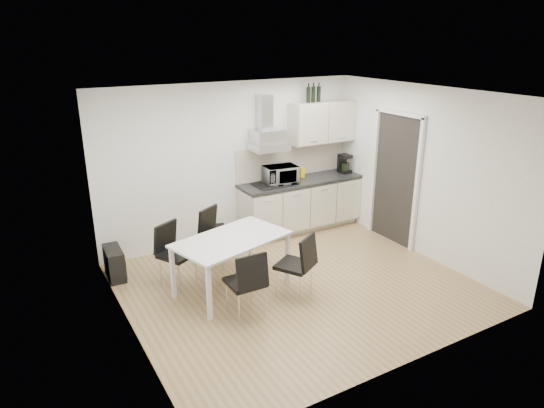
{
  "coord_description": "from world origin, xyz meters",
  "views": [
    {
      "loc": [
        -3.27,
        -4.99,
        3.29
      ],
      "look_at": [
        -0.17,
        0.41,
        1.1
      ],
      "focal_mm": 32.0,
      "sensor_mm": 36.0,
      "label": 1
    }
  ],
  "objects_px": {
    "chair_near_left": "(245,283)",
    "chair_near_right": "(294,266)",
    "chair_far_left": "(177,255)",
    "floor_speaker": "(219,233)",
    "dining_table": "(231,243)",
    "kitchenette": "(302,184)",
    "chair_far_right": "(219,238)",
    "guitar_amp": "(114,263)"
  },
  "relations": [
    {
      "from": "kitchenette",
      "to": "dining_table",
      "type": "distance_m",
      "value": 2.44
    },
    {
      "from": "guitar_amp",
      "to": "dining_table",
      "type": "bearing_deg",
      "value": -38.7
    },
    {
      "from": "chair_near_left",
      "to": "chair_near_right",
      "type": "bearing_deg",
      "value": 6.41
    },
    {
      "from": "kitchenette",
      "to": "chair_near_right",
      "type": "height_order",
      "value": "kitchenette"
    },
    {
      "from": "dining_table",
      "to": "floor_speaker",
      "type": "height_order",
      "value": "dining_table"
    },
    {
      "from": "chair_far_left",
      "to": "guitar_amp",
      "type": "distance_m",
      "value": 0.99
    },
    {
      "from": "chair_far_right",
      "to": "guitar_amp",
      "type": "relative_size",
      "value": 1.64
    },
    {
      "from": "floor_speaker",
      "to": "chair_far_right",
      "type": "bearing_deg",
      "value": -100.06
    },
    {
      "from": "guitar_amp",
      "to": "chair_near_right",
      "type": "bearing_deg",
      "value": -39.29
    },
    {
      "from": "chair_near_left",
      "to": "floor_speaker",
      "type": "xyz_separation_m",
      "value": [
        0.63,
        2.2,
        -0.29
      ]
    },
    {
      "from": "chair_far_left",
      "to": "chair_far_right",
      "type": "relative_size",
      "value": 1.0
    },
    {
      "from": "chair_near_right",
      "to": "dining_table",
      "type": "bearing_deg",
      "value": 106.18
    },
    {
      "from": "chair_near_left",
      "to": "chair_far_right",
      "type": "bearing_deg",
      "value": 78.51
    },
    {
      "from": "chair_far_left",
      "to": "chair_near_left",
      "type": "distance_m",
      "value": 1.23
    },
    {
      "from": "chair_near_right",
      "to": "guitar_amp",
      "type": "xyz_separation_m",
      "value": [
        -1.93,
        1.72,
        -0.22
      ]
    },
    {
      "from": "kitchenette",
      "to": "chair_near_left",
      "type": "bearing_deg",
      "value": -136.49
    },
    {
      "from": "kitchenette",
      "to": "chair_near_left",
      "type": "relative_size",
      "value": 2.86
    },
    {
      "from": "kitchenette",
      "to": "floor_speaker",
      "type": "distance_m",
      "value": 1.67
    },
    {
      "from": "chair_far_right",
      "to": "chair_near_left",
      "type": "height_order",
      "value": "same"
    },
    {
      "from": "kitchenette",
      "to": "chair_far_left",
      "type": "xyz_separation_m",
      "value": [
        -2.6,
        -0.89,
        -0.39
      ]
    },
    {
      "from": "chair_near_right",
      "to": "chair_far_right",
      "type": "bearing_deg",
      "value": 78.4
    },
    {
      "from": "chair_far_left",
      "to": "floor_speaker",
      "type": "distance_m",
      "value": 1.54
    },
    {
      "from": "kitchenette",
      "to": "chair_near_right",
      "type": "distance_m",
      "value": 2.43
    },
    {
      "from": "kitchenette",
      "to": "guitar_amp",
      "type": "distance_m",
      "value": 3.38
    },
    {
      "from": "chair_far_left",
      "to": "chair_near_right",
      "type": "height_order",
      "value": "same"
    },
    {
      "from": "chair_far_left",
      "to": "chair_near_left",
      "type": "relative_size",
      "value": 1.0
    },
    {
      "from": "kitchenette",
      "to": "chair_near_left",
      "type": "distance_m",
      "value": 2.98
    },
    {
      "from": "kitchenette",
      "to": "chair_far_right",
      "type": "xyz_separation_m",
      "value": [
        -1.85,
        -0.61,
        -0.39
      ]
    },
    {
      "from": "floor_speaker",
      "to": "chair_near_right",
      "type": "bearing_deg",
      "value": -72.88
    },
    {
      "from": "guitar_amp",
      "to": "chair_near_left",
      "type": "bearing_deg",
      "value": -54.66
    },
    {
      "from": "chair_near_left",
      "to": "guitar_amp",
      "type": "distance_m",
      "value": 2.16
    },
    {
      "from": "chair_near_left",
      "to": "chair_near_right",
      "type": "distance_m",
      "value": 0.76
    },
    {
      "from": "dining_table",
      "to": "guitar_amp",
      "type": "relative_size",
      "value": 3.09
    },
    {
      "from": "chair_near_left",
      "to": "kitchenette",
      "type": "bearing_deg",
      "value": 43.56
    },
    {
      "from": "chair_far_right",
      "to": "chair_near_right",
      "type": "xyz_separation_m",
      "value": [
        0.47,
        -1.34,
        0.0
      ]
    },
    {
      "from": "guitar_amp",
      "to": "floor_speaker",
      "type": "relative_size",
      "value": 1.77
    },
    {
      "from": "floor_speaker",
      "to": "dining_table",
      "type": "bearing_deg",
      "value": -94.06
    },
    {
      "from": "chair_far_right",
      "to": "chair_near_left",
      "type": "relative_size",
      "value": 1.0
    },
    {
      "from": "chair_far_right",
      "to": "guitar_amp",
      "type": "xyz_separation_m",
      "value": [
        -1.46,
        0.38,
        -0.22
      ]
    },
    {
      "from": "chair_far_right",
      "to": "floor_speaker",
      "type": "bearing_deg",
      "value": -143.95
    },
    {
      "from": "dining_table",
      "to": "chair_near_right",
      "type": "distance_m",
      "value": 0.88
    },
    {
      "from": "chair_far_left",
      "to": "floor_speaker",
      "type": "relative_size",
      "value": 2.9
    }
  ]
}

